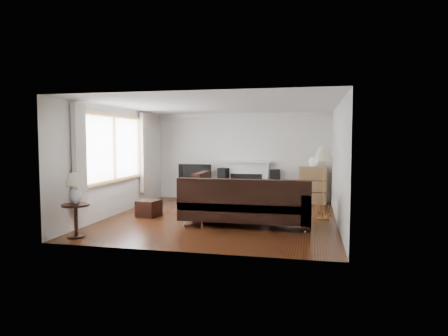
% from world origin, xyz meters
% --- Properties ---
extents(room, '(5.10, 5.60, 2.54)m').
position_xyz_m(room, '(0.00, 0.00, 1.25)').
color(room, '#492210').
rests_on(room, ground).
extents(window, '(0.12, 2.74, 1.54)m').
position_xyz_m(window, '(-2.45, -0.20, 1.55)').
color(window, olive).
rests_on(window, room).
extents(curtain_near, '(0.10, 0.35, 2.10)m').
position_xyz_m(curtain_near, '(-2.40, -1.72, 1.40)').
color(curtain_near, beige).
rests_on(curtain_near, room).
extents(curtain_far, '(0.10, 0.35, 2.10)m').
position_xyz_m(curtain_far, '(-2.40, 1.32, 1.40)').
color(curtain_far, beige).
rests_on(curtain_far, room).
extents(fireplace, '(1.40, 0.26, 1.15)m').
position_xyz_m(fireplace, '(0.15, 2.64, 0.57)').
color(fireplace, white).
rests_on(fireplace, room).
extents(tv_stand, '(0.96, 0.43, 0.48)m').
position_xyz_m(tv_stand, '(-1.32, 2.50, 0.24)').
color(tv_stand, black).
rests_on(tv_stand, ground).
extents(television, '(0.97, 0.13, 0.56)m').
position_xyz_m(television, '(-1.32, 2.50, 0.76)').
color(television, black).
rests_on(television, tv_stand).
extents(speaker_left, '(0.35, 0.38, 0.93)m').
position_xyz_m(speaker_left, '(-0.49, 2.53, 0.47)').
color(speaker_left, black).
rests_on(speaker_left, ground).
extents(speaker_right, '(0.25, 0.31, 0.91)m').
position_xyz_m(speaker_right, '(0.96, 2.55, 0.46)').
color(speaker_right, black).
rests_on(speaker_right, ground).
extents(bookshelf, '(0.73, 0.35, 1.00)m').
position_xyz_m(bookshelf, '(2.00, 2.53, 0.50)').
color(bookshelf, '#977046').
rests_on(bookshelf, ground).
extents(globe_lamp, '(0.26, 0.26, 0.26)m').
position_xyz_m(globe_lamp, '(2.00, 2.53, 1.14)').
color(globe_lamp, white).
rests_on(globe_lamp, bookshelf).
extents(sectional_sofa, '(2.85, 2.08, 0.92)m').
position_xyz_m(sectional_sofa, '(0.66, -0.61, 0.46)').
color(sectional_sofa, black).
rests_on(sectional_sofa, ground).
extents(coffee_table, '(1.24, 0.99, 0.43)m').
position_xyz_m(coffee_table, '(0.82, 0.86, 0.21)').
color(coffee_table, '#A2684D').
rests_on(coffee_table, ground).
extents(footstool, '(0.53, 0.53, 0.38)m').
position_xyz_m(footstool, '(-1.64, -0.20, 0.19)').
color(footstool, black).
rests_on(footstool, ground).
extents(floor_lamp, '(0.51, 0.51, 1.59)m').
position_xyz_m(floor_lamp, '(2.21, 0.33, 0.79)').
color(floor_lamp, '#A97C3A').
rests_on(floor_lamp, ground).
extents(side_table, '(0.48, 0.48, 0.61)m').
position_xyz_m(side_table, '(-2.15, -2.28, 0.30)').
color(side_table, black).
rests_on(side_table, ground).
extents(table_lamp, '(0.34, 0.34, 0.55)m').
position_xyz_m(table_lamp, '(-2.15, -2.28, 0.88)').
color(table_lamp, silver).
rests_on(table_lamp, side_table).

